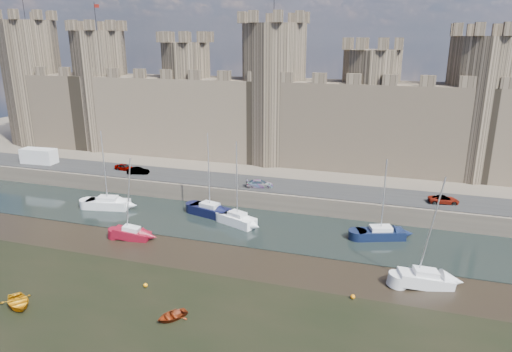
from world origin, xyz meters
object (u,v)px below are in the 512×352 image
object	(u,v)px
van	(39,156)
sailboat_2	(237,219)
car_2	(260,184)
sailboat_0	(108,203)
sailboat_4	(132,233)
dinghy_0	(18,303)
sailboat_1	(210,210)
sailboat_3	(381,233)
car_3	(444,200)
car_0	(124,167)
sailboat_5	(425,279)
car_1	(138,171)

from	to	relation	value
van	sailboat_2	size ratio (longest dim) A/B	0.54
car_2	sailboat_0	size ratio (longest dim) A/B	0.35
sailboat_4	dinghy_0	world-z (taller)	sailboat_4
sailboat_1	sailboat_3	world-z (taller)	sailboat_1
sailboat_2	sailboat_4	distance (m)	13.22
van	car_2	bearing A→B (deg)	-5.22
van	sailboat_1	bearing A→B (deg)	-16.11
car_3	sailboat_2	bearing A→B (deg)	99.03
car_3	sailboat_1	xyz separation A→B (m)	(-29.89, -7.43, -2.16)
sailboat_3	car_0	bearing A→B (deg)	147.40
car_0	sailboat_4	xyz separation A→B (m)	(12.54, -18.10, -2.31)
car_3	sailboat_0	xyz separation A→B (m)	(-44.75, -9.27, -2.19)
car_2	sailboat_1	distance (m)	8.59
sailboat_2	car_3	bearing A→B (deg)	42.30
sailboat_3	sailboat_0	bearing A→B (deg)	161.64
sailboat_1	sailboat_4	distance (m)	11.43
car_3	sailboat_3	distance (m)	11.21
sailboat_5	sailboat_2	bearing A→B (deg)	143.40
sailboat_0	sailboat_4	xyz separation A→B (m)	(8.81, -7.87, -0.10)
sailboat_1	sailboat_3	bearing A→B (deg)	13.35
sailboat_0	dinghy_0	bearing A→B (deg)	-84.05
car_3	sailboat_5	xyz separation A→B (m)	(-2.70, -18.07, -2.24)
car_0	car_3	bearing A→B (deg)	-87.79
car_1	sailboat_0	bearing A→B (deg)	168.76
car_0	sailboat_0	world-z (taller)	sailboat_0
sailboat_2	sailboat_4	bearing A→B (deg)	-121.93
car_1	sailboat_2	world-z (taller)	sailboat_2
sailboat_1	sailboat_3	distance (m)	22.50
sailboat_3	sailboat_5	distance (m)	11.01
van	car_0	bearing A→B (deg)	-1.28
sailboat_1	sailboat_4	world-z (taller)	sailboat_1
van	dinghy_0	size ratio (longest dim) A/B	1.64
car_1	car_3	size ratio (longest dim) A/B	0.88
sailboat_5	sailboat_4	bearing A→B (deg)	162.93
car_0	sailboat_3	distance (m)	42.13
van	sailboat_3	xyz separation A→B (m)	(57.44, -8.40, -3.03)
car_3	van	xyz separation A→B (m)	(-64.84, 0.29, 0.76)
car_3	sailboat_1	distance (m)	30.88
sailboat_0	dinghy_0	distance (m)	24.62
car_1	sailboat_5	xyz separation A→B (m)	(42.46, -17.80, -2.26)
sailboat_2	sailboat_3	xyz separation A→B (m)	(17.85, 1.24, -0.09)
car_2	sailboat_2	xyz separation A→B (m)	(-0.38, -8.54, -2.20)
sailboat_0	sailboat_5	bearing A→B (deg)	-22.30
sailboat_1	sailboat_5	distance (m)	29.19
dinghy_0	car_3	bearing A→B (deg)	-13.72
dinghy_0	sailboat_0	bearing A→B (deg)	51.68
car_2	sailboat_5	distance (m)	28.19
car_2	sailboat_2	world-z (taller)	sailboat_2
van	sailboat_2	distance (m)	40.85
sailboat_2	sailboat_4	size ratio (longest dim) A/B	1.08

